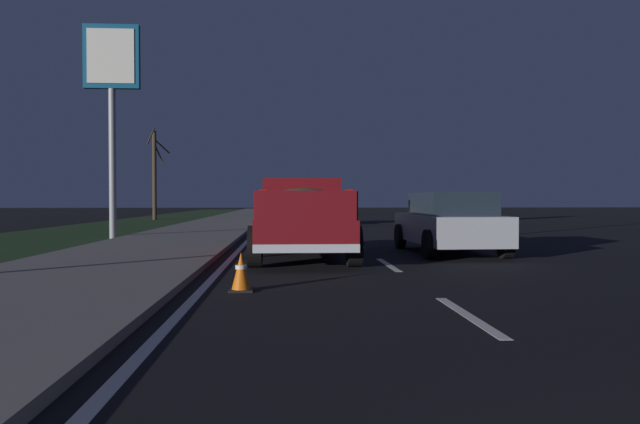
{
  "coord_description": "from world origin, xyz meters",
  "views": [
    {
      "loc": [
        -0.91,
        2.13,
        1.36
      ],
      "look_at": [
        13.48,
        1.29,
        1.06
      ],
      "focal_mm": 32.7,
      "sensor_mm": 36.0,
      "label": 1
    }
  ],
  "objects_px": {
    "sedan_silver": "(449,222)",
    "sedan_tan": "(297,210)",
    "pickup_truck": "(302,216)",
    "bare_tree_far": "(155,172)",
    "gas_price_sign": "(112,78)",
    "traffic_cone_near": "(241,272)"
  },
  "relations": [
    {
      "from": "pickup_truck",
      "to": "sedan_tan",
      "type": "distance_m",
      "value": 17.85
    },
    {
      "from": "sedan_tan",
      "to": "bare_tree_far",
      "type": "xyz_separation_m",
      "value": [
        8.54,
        9.47,
        2.43
      ]
    },
    {
      "from": "traffic_cone_near",
      "to": "pickup_truck",
      "type": "bearing_deg",
      "value": -12.11
    },
    {
      "from": "sedan_tan",
      "to": "bare_tree_far",
      "type": "height_order",
      "value": "bare_tree_far"
    },
    {
      "from": "sedan_tan",
      "to": "traffic_cone_near",
      "type": "distance_m",
      "value": 22.77
    },
    {
      "from": "sedan_silver",
      "to": "sedan_tan",
      "type": "height_order",
      "value": "same"
    },
    {
      "from": "sedan_silver",
      "to": "gas_price_sign",
      "type": "relative_size",
      "value": 0.6
    },
    {
      "from": "bare_tree_far",
      "to": "pickup_truck",
      "type": "bearing_deg",
      "value": -160.7
    },
    {
      "from": "pickup_truck",
      "to": "sedan_silver",
      "type": "bearing_deg",
      "value": -75.34
    },
    {
      "from": "pickup_truck",
      "to": "sedan_silver",
      "type": "distance_m",
      "value": 3.88
    },
    {
      "from": "sedan_tan",
      "to": "gas_price_sign",
      "type": "distance_m",
      "value": 13.56
    },
    {
      "from": "sedan_tan",
      "to": "traffic_cone_near",
      "type": "height_order",
      "value": "sedan_tan"
    },
    {
      "from": "sedan_silver",
      "to": "bare_tree_far",
      "type": "height_order",
      "value": "bare_tree_far"
    },
    {
      "from": "sedan_silver",
      "to": "pickup_truck",
      "type": "bearing_deg",
      "value": 104.66
    },
    {
      "from": "bare_tree_far",
      "to": "sedan_silver",
      "type": "bearing_deg",
      "value": -152.92
    },
    {
      "from": "pickup_truck",
      "to": "sedan_tan",
      "type": "xyz_separation_m",
      "value": [
        17.85,
        -0.23,
        -0.2
      ]
    },
    {
      "from": "pickup_truck",
      "to": "traffic_cone_near",
      "type": "distance_m",
      "value": 5.04
    },
    {
      "from": "gas_price_sign",
      "to": "sedan_tan",
      "type": "bearing_deg",
      "value": -31.51
    },
    {
      "from": "sedan_tan",
      "to": "pickup_truck",
      "type": "bearing_deg",
      "value": 179.25
    },
    {
      "from": "sedan_silver",
      "to": "sedan_tan",
      "type": "distance_m",
      "value": 17.23
    },
    {
      "from": "pickup_truck",
      "to": "bare_tree_far",
      "type": "height_order",
      "value": "bare_tree_far"
    },
    {
      "from": "bare_tree_far",
      "to": "traffic_cone_near",
      "type": "height_order",
      "value": "bare_tree_far"
    }
  ]
}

